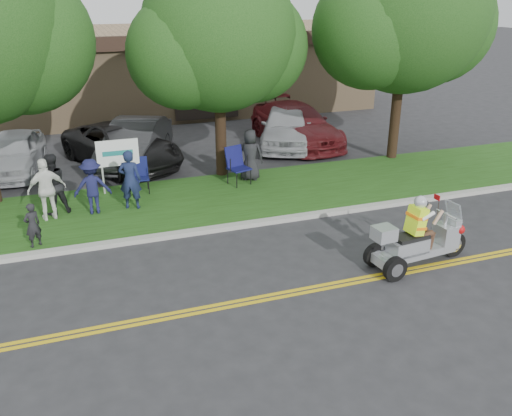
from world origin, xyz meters
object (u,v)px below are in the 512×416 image
object	(u,v)px
spectator_adult_right	(47,189)
parked_car_far_right	(286,126)
parked_car_far_left	(14,153)
trike_scooter	(417,242)
spectator_adult_mid	(52,184)
parked_car_mid	(122,145)
lawn_chair_a	(139,173)
lawn_chair_b	(236,163)
parked_car_right	(296,125)
spectator_adult_left	(130,180)
parked_car_left	(136,142)

from	to	relation	value
spectator_adult_right	parked_car_far_right	world-z (taller)	spectator_adult_right
parked_car_far_left	trike_scooter	bearing A→B (deg)	-40.35
spectator_adult_mid	parked_car_mid	distance (m)	4.78
lawn_chair_a	parked_car_mid	world-z (taller)	parked_car_mid
lawn_chair_b	spectator_adult_mid	xyz separation A→B (m)	(-5.53, -0.74, 0.19)
trike_scooter	parked_car_right	size ratio (longest dim) A/B	0.49
spectator_adult_right	lawn_chair_a	bearing A→B (deg)	-164.27
lawn_chair_a	trike_scooter	bearing A→B (deg)	-47.72
lawn_chair_a	spectator_adult_mid	size ratio (longest dim) A/B	0.61
trike_scooter	lawn_chair_b	distance (m)	6.88
lawn_chair_b	parked_car_right	xyz separation A→B (m)	(3.79, 4.03, 0.01)
spectator_adult_left	parked_car_left	world-z (taller)	spectator_adult_left
spectator_adult_mid	parked_car_mid	size ratio (longest dim) A/B	0.33
parked_car_left	lawn_chair_b	bearing A→B (deg)	-28.80
lawn_chair_a	parked_car_far_left	distance (m)	5.12
spectator_adult_mid	parked_car_mid	bearing A→B (deg)	-136.43
lawn_chair_a	spectator_adult_right	distance (m)	2.96
parked_car_left	parked_car_mid	size ratio (longest dim) A/B	0.90
spectator_adult_left	parked_car_mid	distance (m)	4.46
parked_car_mid	spectator_adult_left	bearing A→B (deg)	-116.88
lawn_chair_b	parked_car_far_right	distance (m)	5.06
trike_scooter	lawn_chair_b	bearing A→B (deg)	103.91
spectator_adult_right	spectator_adult_left	bearing A→B (deg)	169.91
trike_scooter	spectator_adult_left	bearing A→B (deg)	130.93
parked_car_mid	parked_car_far_right	world-z (taller)	parked_car_far_right
parked_car_right	spectator_adult_left	bearing A→B (deg)	-149.55
trike_scooter	spectator_adult_mid	bearing A→B (deg)	138.17
parked_car_left	parked_car_mid	xyz separation A→B (m)	(-0.50, -0.07, -0.05)
trike_scooter	lawn_chair_a	size ratio (longest dim) A/B	2.51
spectator_adult_left	lawn_chair_b	bearing A→B (deg)	-145.64
lawn_chair_a	spectator_adult_left	size ratio (longest dim) A/B	0.62
lawn_chair_a	parked_car_right	bearing A→B (deg)	32.81
trike_scooter	spectator_adult_left	xyz separation A→B (m)	(-5.75, 5.46, 0.35)
spectator_adult_mid	parked_car_far_left	distance (m)	4.68
lawn_chair_b	spectator_adult_right	distance (m)	5.77
trike_scooter	lawn_chair_a	distance (m)	8.61
lawn_chair_b	parked_car_left	world-z (taller)	parked_car_left
parked_car_far_right	parked_car_mid	bearing A→B (deg)	-152.06
spectator_adult_left	parked_car_right	world-z (taller)	spectator_adult_left
parked_car_far_left	parked_car_far_right	xyz separation A→B (m)	(10.08, 0.08, 0.10)
spectator_adult_mid	spectator_adult_right	xyz separation A→B (m)	(-0.13, -0.34, -0.01)
spectator_adult_left	spectator_adult_right	size ratio (longest dim) A/B	1.00
lawn_chair_a	parked_car_far_left	size ratio (longest dim) A/B	0.25
spectator_adult_mid	parked_car_far_left	bearing A→B (deg)	-91.69
spectator_adult_mid	parked_car_right	world-z (taller)	spectator_adult_mid
lawn_chair_a	spectator_adult_left	distance (m)	1.38
spectator_adult_mid	parked_car_far_left	world-z (taller)	spectator_adult_mid
parked_car_far_left	parked_car_left	bearing A→B (deg)	4.43
trike_scooter	parked_car_far_right	xyz separation A→B (m)	(1.00, 10.33, 0.20)
trike_scooter	parked_car_far_left	distance (m)	13.69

